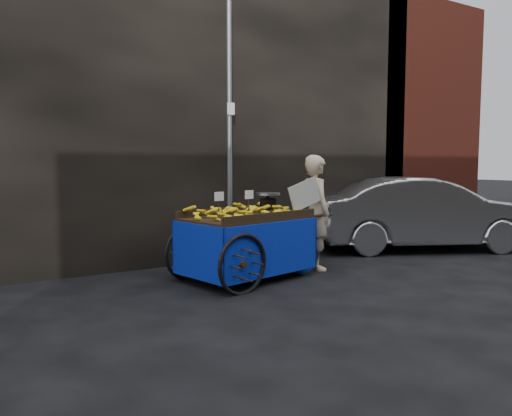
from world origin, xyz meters
TOP-DOWN VIEW (x-y plane):
  - ground at (0.00, 0.00)m, footprint 80.00×80.00m
  - building_wall at (0.39, 2.60)m, footprint 13.50×2.00m
  - street_pole at (0.30, 1.30)m, footprint 0.12×0.10m
  - banana_cart at (-0.05, 0.28)m, footprint 2.44×1.45m
  - vendor at (1.20, 0.29)m, footprint 0.92×0.69m
  - plastic_bag at (0.80, 0.07)m, footprint 0.31×0.25m
  - parked_car at (3.93, 0.60)m, footprint 4.20×3.01m

SIDE VIEW (x-z plane):
  - ground at x=0.00m, z-range 0.00..0.00m
  - plastic_bag at x=0.80m, z-range 0.00..0.28m
  - parked_car at x=3.93m, z-range 0.00..1.32m
  - banana_cart at x=-0.05m, z-range 0.15..1.39m
  - vendor at x=1.20m, z-range 0.00..1.70m
  - street_pole at x=0.30m, z-range 0.01..4.01m
  - building_wall at x=0.39m, z-range 0.00..5.00m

